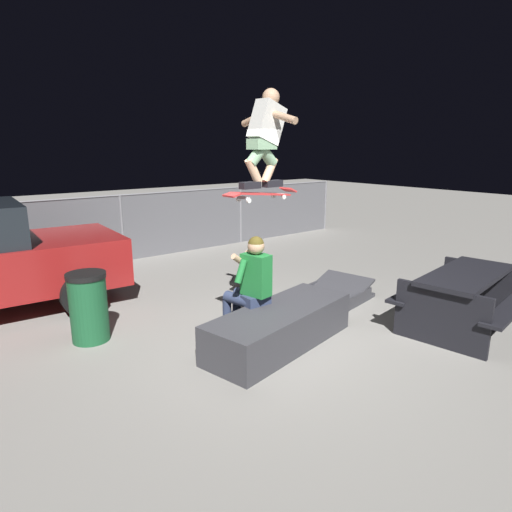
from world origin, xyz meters
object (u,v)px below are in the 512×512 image
object	(u,v)px
kicker_ramp	(331,297)
person_sitting_on_ledge	(249,282)
skater_airborne	(265,134)
trash_bin	(89,307)
skateboard	(262,194)
ledge_box_main	(280,327)
picnic_table_back	(465,291)

from	to	relation	value
kicker_ramp	person_sitting_on_ledge	bearing A→B (deg)	-171.06
skater_airborne	trash_bin	size ratio (longest dim) A/B	1.31
skateboard	ledge_box_main	bearing A→B (deg)	-97.44
picnic_table_back	trash_bin	size ratio (longest dim) A/B	2.20
skateboard	trash_bin	world-z (taller)	skateboard
ledge_box_main	skateboard	world-z (taller)	skateboard
skater_airborne	trash_bin	bearing A→B (deg)	149.02
kicker_ramp	trash_bin	bearing A→B (deg)	165.76
person_sitting_on_ledge	picnic_table_back	world-z (taller)	person_sitting_on_ledge
skater_airborne	trash_bin	xyz separation A→B (m)	(-1.84, 1.10, -2.02)
ledge_box_main	picnic_table_back	distance (m)	2.48
kicker_ramp	trash_bin	distance (m)	3.49
kicker_ramp	picnic_table_back	size ratio (longest dim) A/B	0.74
person_sitting_on_ledge	kicker_ramp	size ratio (longest dim) A/B	0.93
ledge_box_main	kicker_ramp	size ratio (longest dim) A/B	1.45
person_sitting_on_ledge	picnic_table_back	size ratio (longest dim) A/B	0.69
skateboard	kicker_ramp	xyz separation A→B (m)	(1.59, 0.25, -1.70)
picnic_table_back	person_sitting_on_ledge	bearing A→B (deg)	148.44
picnic_table_back	trash_bin	xyz separation A→B (m)	(-3.95, 2.60, -0.07)
person_sitting_on_ledge	skater_airborne	bearing A→B (deg)	7.22
skater_airborne	trash_bin	distance (m)	2.94
ledge_box_main	kicker_ramp	world-z (taller)	ledge_box_main
trash_bin	ledge_box_main	bearing A→B (deg)	-41.55
person_sitting_on_ledge	skateboard	distance (m)	1.07
ledge_box_main	trash_bin	size ratio (longest dim) A/B	2.37
skateboard	picnic_table_back	distance (m)	2.92
kicker_ramp	skateboard	bearing A→B (deg)	-170.96
skater_airborne	kicker_ramp	world-z (taller)	skater_airborne
skateboard	skater_airborne	bearing A→B (deg)	3.65
ledge_box_main	person_sitting_on_ledge	xyz separation A→B (m)	(-0.15, 0.39, 0.48)
person_sitting_on_ledge	trash_bin	bearing A→B (deg)	144.12
skater_airborne	picnic_table_back	bearing A→B (deg)	-35.29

